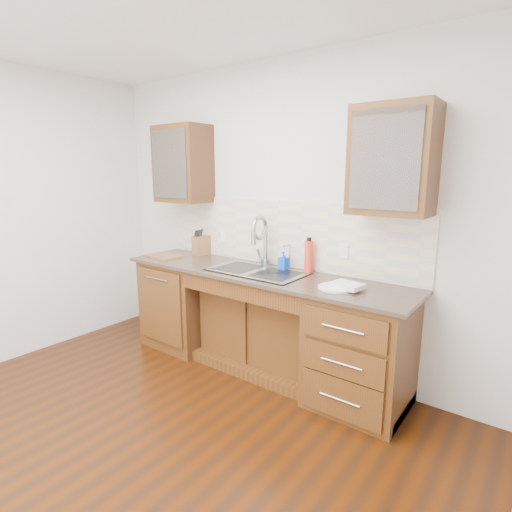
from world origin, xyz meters
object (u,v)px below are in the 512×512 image
Objects in this scene: plate at (336,288)px; cutting_board at (164,256)px; soap_bottle at (284,261)px; knife_block at (202,245)px; water_bottle at (309,257)px.

plate is 1.90m from cutting_board.
cutting_board is (-1.90, -0.00, 0.00)m from plate.
soap_bottle is 1.31m from cutting_board.
knife_block is (-1.67, 0.30, 0.09)m from plate.
water_bottle reaches higher than soap_bottle.
plate is (0.62, -0.24, -0.07)m from soap_bottle.
plate is 0.74× the size of cutting_board.
knife_block is at bearing 52.79° from cutting_board.
soap_bottle is at bearing -163.19° from water_bottle.
knife_block reaches higher than soap_bottle.
water_bottle is at bearing 142.91° from plate.
cutting_board is at bearing -116.73° from knife_block.
knife_block is 0.40m from cutting_board.
cutting_board reaches higher than plate.
plate is at bearing 0.14° from cutting_board.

